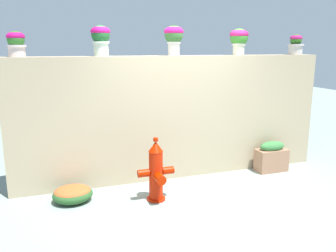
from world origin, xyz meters
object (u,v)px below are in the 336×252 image
object	(u,v)px
potted_plant_2	(174,36)
potted_plant_4	(296,44)
potted_plant_3	(239,38)
flower_bush_left	(73,193)
planter_box	(271,157)
potted_plant_1	(101,37)
potted_plant_0	(16,42)
fire_hydrant	(156,172)

from	to	relation	value
potted_plant_2	potted_plant_4	world-z (taller)	potted_plant_2
potted_plant_3	flower_bush_left	distance (m)	3.70
potted_plant_4	planter_box	world-z (taller)	potted_plant_4
potted_plant_1	potted_plant_2	world-z (taller)	potted_plant_2
potted_plant_0	potted_plant_3	size ratio (longest dim) A/B	0.81
fire_hydrant	planter_box	size ratio (longest dim) A/B	1.68
potted_plant_1	potted_plant_4	xyz separation A→B (m)	(3.53, -0.05, -0.09)
fire_hydrant	planter_box	xyz separation A→B (m)	(2.31, 0.52, -0.16)
potted_plant_0	fire_hydrant	size ratio (longest dim) A/B	0.38
potted_plant_0	potted_plant_2	world-z (taller)	potted_plant_2
potted_plant_0	planter_box	world-z (taller)	potted_plant_0
potted_plant_3	planter_box	size ratio (longest dim) A/B	0.80
potted_plant_2	potted_plant_3	bearing A→B (deg)	0.10
potted_plant_0	potted_plant_4	world-z (taller)	potted_plant_4
potted_plant_2	flower_bush_left	bearing A→B (deg)	-162.10
potted_plant_0	potted_plant_2	distance (m)	2.35
potted_plant_2	potted_plant_0	bearing A→B (deg)	179.31
potted_plant_1	planter_box	distance (m)	3.57
potted_plant_2	planter_box	bearing A→B (deg)	-12.78
potted_plant_1	flower_bush_left	distance (m)	2.35
potted_plant_1	potted_plant_3	xyz separation A→B (m)	(2.34, -0.05, -0.00)
potted_plant_4	fire_hydrant	size ratio (longest dim) A/B	0.39
potted_plant_4	flower_bush_left	xyz separation A→B (m)	(-4.11, -0.57, -2.11)
fire_hydrant	planter_box	world-z (taller)	fire_hydrant
potted_plant_4	flower_bush_left	bearing A→B (deg)	-172.07
potted_plant_1	flower_bush_left	xyz separation A→B (m)	(-0.58, -0.62, -2.20)
potted_plant_0	planter_box	distance (m)	4.54
potted_plant_0	planter_box	size ratio (longest dim) A/B	0.65
potted_plant_3	flower_bush_left	bearing A→B (deg)	-169.09
potted_plant_0	potted_plant_4	size ratio (longest dim) A/B	0.99
potted_plant_0	potted_plant_3	bearing A→B (deg)	-0.43
fire_hydrant	flower_bush_left	world-z (taller)	fire_hydrant
potted_plant_4	planter_box	bearing A→B (deg)	-148.28
potted_plant_2	potted_plant_1	bearing A→B (deg)	177.23
fire_hydrant	flower_bush_left	bearing A→B (deg)	163.32
potted_plant_0	potted_plant_1	distance (m)	1.19
potted_plant_2	planter_box	world-z (taller)	potted_plant_2
potted_plant_3	planter_box	bearing A→B (deg)	-36.27
potted_plant_1	planter_box	bearing A→B (deg)	-8.81
flower_bush_left	planter_box	size ratio (longest dim) A/B	1.02
potted_plant_1	flower_bush_left	world-z (taller)	potted_plant_1
potted_plant_2	potted_plant_4	size ratio (longest dim) A/B	1.31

